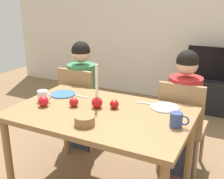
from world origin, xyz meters
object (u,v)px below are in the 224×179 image
at_px(tv_stand, 212,95).
at_px(tv, 216,64).
at_px(mug_left, 43,96).
at_px(candle_centerpiece, 97,99).
at_px(apple_near_candle, 114,104).
at_px(apple_by_right_mug, 74,102).
at_px(chair_left, 81,103).
at_px(bowl_walnuts, 85,120).
at_px(person_right_child, 183,115).
at_px(plate_right, 165,107).
at_px(dining_table, 101,121).
at_px(person_left_child, 82,97).
at_px(apple_by_left_plate, 43,101).
at_px(mug_right, 177,120).
at_px(chair_right, 182,122).
at_px(plate_left, 63,94).

bearing_deg(tv_stand, tv, 90.00).
height_order(tv, mug_left, tv).
height_order(candle_centerpiece, apple_near_candle, candle_centerpiece).
bearing_deg(apple_by_right_mug, tv_stand, 70.65).
height_order(chair_left, bowl_walnuts, chair_left).
bearing_deg(apple_by_right_mug, bowl_walnuts, -43.96).
distance_m(chair_left, person_right_child, 1.09).
height_order(candle_centerpiece, apple_by_right_mug, candle_centerpiece).
bearing_deg(plate_right, dining_table, -145.99).
xyz_separation_m(person_left_child, apple_by_left_plate, (0.12, -0.76, 0.22)).
distance_m(dining_table, person_right_child, 0.82).
distance_m(dining_table, candle_centerpiece, 0.17).
distance_m(chair_left, person_left_child, 0.07).
distance_m(tv_stand, plate_right, 2.08).
distance_m(bowl_walnuts, apple_by_left_plate, 0.51).
bearing_deg(apple_by_left_plate, mug_left, 130.63).
xyz_separation_m(candle_centerpiece, mug_right, (0.66, -0.05, -0.02)).
xyz_separation_m(chair_right, candle_centerpiece, (-0.57, -0.56, 0.31)).
bearing_deg(mug_left, apple_by_right_mug, 3.19).
height_order(mug_left, mug_right, mug_right).
distance_m(chair_right, plate_left, 1.12).
height_order(candle_centerpiece, plate_left, candle_centerpiece).
bearing_deg(mug_left, dining_table, 2.89).
height_order(person_right_child, tv, person_right_child).
bearing_deg(chair_left, apple_by_left_plate, -80.92).
relative_size(chair_right, plate_left, 3.99).
height_order(apple_near_candle, apple_by_right_mug, apple_by_right_mug).
height_order(person_left_child, person_right_child, same).
relative_size(chair_right, plate_right, 3.96).
bearing_deg(mug_left, chair_left, 93.36).
distance_m(plate_right, mug_left, 1.03).
xyz_separation_m(candle_centerpiece, apple_near_candle, (0.13, 0.05, -0.04)).
bearing_deg(tv_stand, bowl_walnuts, -102.10).
distance_m(tv, mug_left, 2.58).
xyz_separation_m(chair_left, apple_by_left_plate, (0.12, -0.73, 0.28)).
bearing_deg(mug_left, plate_right, 18.06).
xyz_separation_m(tv_stand, tv, (0.00, 0.00, 0.47)).
distance_m(tv, bowl_walnuts, 2.62).
bearing_deg(person_right_child, person_left_child, 180.00).
height_order(dining_table, person_right_child, person_right_child).
height_order(person_right_child, plate_left, person_right_child).
xyz_separation_m(candle_centerpiece, apple_by_left_plate, (-0.41, -0.17, -0.03)).
bearing_deg(candle_centerpiece, plate_right, 26.24).
height_order(chair_left, apple_near_candle, chair_left).
bearing_deg(tv_stand, chair_left, -124.21).
bearing_deg(mug_right, mug_left, -178.91).
bearing_deg(candle_centerpiece, dining_table, -39.89).
bearing_deg(tv_stand, candle_centerpiece, -105.59).
bearing_deg(plate_left, mug_right, -9.76).
bearing_deg(person_right_child, chair_left, -178.30).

